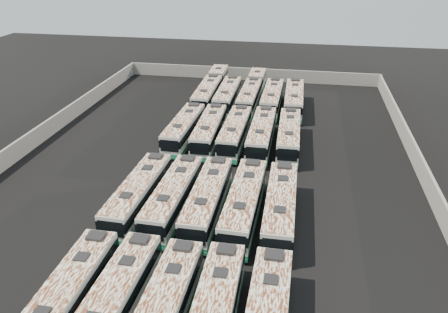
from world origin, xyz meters
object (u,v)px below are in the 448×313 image
at_px(bus_back_right, 272,99).
at_px(bus_midfront_far_right, 280,207).
at_px(bus_back_far_left, 211,88).
at_px(bus_front_left, 113,304).
at_px(bus_front_far_left, 67,299).
at_px(bus_midback_far_right, 289,136).
at_px(bus_back_left, 227,96).
at_px(bus_midback_center, 235,132).
at_px(bus_midback_right, 262,134).
at_px(bus_midfront_center, 208,200).
at_px(bus_midfront_right, 244,204).
at_px(bus_midfront_far_left, 139,194).
at_px(bus_midback_far_left, 184,129).
at_px(bus_back_far_right, 294,100).
at_px(bus_midfront_left, 173,197).
at_px(bus_back_center, 252,91).
at_px(bus_midback_left, 209,131).

bearing_deg(bus_back_right, bus_midfront_far_right, -83.38).
bearing_deg(bus_back_far_left, bus_front_left, -87.17).
height_order(bus_front_far_left, bus_midback_far_right, bus_midback_far_right).
bearing_deg(bus_midback_far_right, bus_back_left, 125.51).
height_order(bus_midback_center, bus_back_left, bus_back_left).
relative_size(bus_front_far_left, bus_midback_right, 0.97).
distance_m(bus_midfront_far_right, bus_back_far_left, 35.08).
distance_m(bus_midback_far_right, bus_back_far_left, 21.11).
height_order(bus_midfront_center, bus_midfront_right, bus_midfront_right).
relative_size(bus_midfront_far_left, bus_midback_far_left, 1.02).
relative_size(bus_midback_far_right, bus_back_right, 0.99).
relative_size(bus_midback_far_left, bus_back_far_right, 0.96).
bearing_deg(bus_midfront_far_right, bus_front_far_left, -134.67).
relative_size(bus_midfront_left, bus_midback_far_right, 1.00).
bearing_deg(bus_midfront_right, bus_midfront_left, -179.57).
relative_size(bus_front_left, bus_midfront_center, 0.99).
height_order(bus_front_far_left, bus_back_center, bus_front_far_left).
bearing_deg(bus_midback_right, bus_midfront_far_right, -78.09).
xyz_separation_m(bus_midback_right, bus_back_right, (0.14, 13.54, -0.02)).
xyz_separation_m(bus_midfront_far_left, bus_midback_right, (9.69, 15.87, 0.03)).
xyz_separation_m(bus_midfront_left, bus_midback_right, (6.42, 15.72, 0.03)).
bearing_deg(bus_midback_right, bus_midback_left, -179.90).
bearing_deg(bus_midback_right, bus_midfront_center, -101.59).
bearing_deg(bus_midfront_left, bus_midback_left, 91.41).
height_order(bus_midfront_center, bus_midfront_far_right, bus_midfront_far_right).
relative_size(bus_midback_left, bus_midback_right, 0.99).
bearing_deg(bus_midback_center, bus_midback_far_right, 1.19).
distance_m(bus_midfront_left, bus_back_far_right, 30.87).
relative_size(bus_midfront_center, bus_midfront_right, 0.98).
height_order(bus_midfront_far_left, bus_back_far_left, bus_back_far_left).
xyz_separation_m(bus_midfront_far_left, bus_midfront_far_right, (12.99, 0.12, 0.02)).
relative_size(bus_front_left, bus_midback_right, 0.98).
bearing_deg(bus_front_far_left, bus_midfront_left, 76.08).
bearing_deg(bus_midback_far_left, bus_back_far_left, 91.35).
distance_m(bus_midback_left, bus_back_center, 17.00).
xyz_separation_m(bus_midback_left, bus_back_far_right, (9.81, 13.56, 0.04)).
relative_size(bus_front_left, bus_midfront_right, 0.97).
bearing_deg(bus_back_left, bus_midfront_center, -84.30).
bearing_deg(bus_midback_far_left, bus_midback_far_right, 1.62).
bearing_deg(bus_front_left, bus_back_far_right, 78.22).
bearing_deg(bus_midfront_right, bus_back_center, 96.85).
height_order(bus_midfront_center, bus_midback_right, bus_midback_right).
bearing_deg(bus_front_left, bus_front_far_left, -176.93).
xyz_separation_m(bus_midfront_far_right, bus_midback_center, (-6.57, 15.85, -0.03)).
bearing_deg(bus_midfront_right, bus_midback_far_left, 122.63).
relative_size(bus_front_far_left, bus_midfront_left, 0.98).
distance_m(bus_front_left, bus_midfront_far_left, 13.55).
bearing_deg(bus_midback_center, bus_back_far_right, 64.21).
height_order(bus_front_left, bus_midfront_center, bus_midfront_center).
xyz_separation_m(bus_front_left, bus_back_far_right, (9.87, 42.60, 0.05)).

